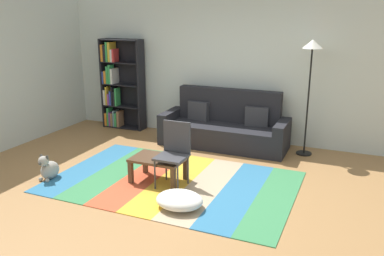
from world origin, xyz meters
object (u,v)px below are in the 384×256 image
object	(u,v)px
standing_lamp	(311,60)
pouf	(179,200)
bookshelf	(118,85)
folding_chair	(174,149)
couch	(225,127)
tv_remote	(157,157)
coffee_table	(158,162)
dog	(49,169)

from	to	relation	value
standing_lamp	pouf	bearing A→B (deg)	-113.17
bookshelf	folding_chair	xyz separation A→B (m)	(2.33, -2.22, -0.36)
standing_lamp	folding_chair	distance (m)	2.72
bookshelf	folding_chair	bearing A→B (deg)	-43.59
couch	pouf	xyz separation A→B (m)	(0.28, -2.55, -0.23)
standing_lamp	folding_chair	bearing A→B (deg)	-126.44
standing_lamp	folding_chair	xyz separation A→B (m)	(-1.49, -2.01, -1.07)
couch	tv_remote	size ratio (longest dim) A/B	15.07
pouf	standing_lamp	xyz separation A→B (m)	(1.12, 2.63, 1.49)
coffee_table	tv_remote	world-z (taller)	tv_remote
tv_remote	pouf	bearing A→B (deg)	-42.26
bookshelf	dog	bearing A→B (deg)	-78.21
bookshelf	folding_chair	size ratio (longest dim) A/B	2.03
bookshelf	coffee_table	world-z (taller)	bookshelf
coffee_table	pouf	bearing A→B (deg)	-45.36
couch	coffee_table	world-z (taller)	couch
folding_chair	bookshelf	bearing A→B (deg)	-169.33
pouf	dog	distance (m)	2.12
bookshelf	dog	size ratio (longest dim) A/B	4.58
couch	dog	size ratio (longest dim) A/B	5.69
tv_remote	folding_chair	size ratio (longest dim) A/B	0.17
dog	tv_remote	xyz separation A→B (m)	(1.49, 0.52, 0.21)
folding_chair	dog	bearing A→B (deg)	-108.85
couch	tv_remote	world-z (taller)	couch
coffee_table	standing_lamp	distance (m)	2.96
bookshelf	standing_lamp	bearing A→B (deg)	-3.11
couch	bookshelf	world-z (taller)	bookshelf
bookshelf	pouf	distance (m)	3.99
coffee_table	pouf	distance (m)	0.90
pouf	tv_remote	bearing A→B (deg)	136.13
dog	couch	bearing A→B (deg)	53.33
dog	standing_lamp	size ratio (longest dim) A/B	0.21
couch	tv_remote	xyz separation A→B (m)	(-0.35, -1.95, 0.03)
couch	folding_chair	world-z (taller)	couch
dog	standing_lamp	xyz separation A→B (m)	(3.24, 2.55, 1.44)
bookshelf	pouf	bearing A→B (deg)	-46.47
standing_lamp	tv_remote	world-z (taller)	standing_lamp
bookshelf	folding_chair	world-z (taller)	bookshelf
coffee_table	standing_lamp	bearing A→B (deg)	48.95
dog	folding_chair	world-z (taller)	folding_chair
dog	standing_lamp	bearing A→B (deg)	38.14
bookshelf	standing_lamp	xyz separation A→B (m)	(3.82, -0.21, 0.71)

